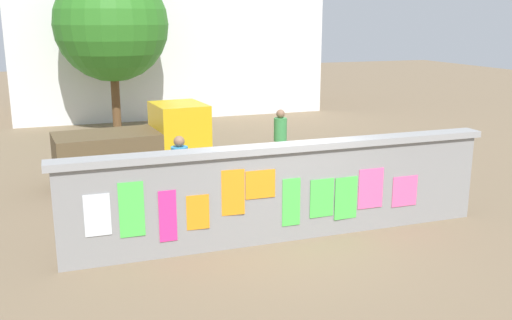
{
  "coord_description": "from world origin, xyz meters",
  "views": [
    {
      "loc": [
        -3.73,
        -8.99,
        3.89
      ],
      "look_at": [
        0.19,
        2.12,
        0.96
      ],
      "focal_mm": 40.04,
      "sensor_mm": 36.0,
      "label": 1
    }
  ],
  "objects_px": {
    "person_walking": "(180,167)",
    "tree_roadside": "(111,25)",
    "motorcycle": "(302,189)",
    "bicycle_near": "(334,163)",
    "auto_rickshaw_truck": "(140,145)",
    "person_bystander": "(280,134)"
  },
  "relations": [
    {
      "from": "person_walking",
      "to": "tree_roadside",
      "type": "bearing_deg",
      "value": 91.52
    },
    {
      "from": "motorcycle",
      "to": "bicycle_near",
      "type": "distance_m",
      "value": 2.71
    },
    {
      "from": "auto_rickshaw_truck",
      "to": "motorcycle",
      "type": "distance_m",
      "value": 4.41
    },
    {
      "from": "bicycle_near",
      "to": "person_walking",
      "type": "relative_size",
      "value": 1.05
    },
    {
      "from": "person_bystander",
      "to": "bicycle_near",
      "type": "bearing_deg",
      "value": -45.27
    },
    {
      "from": "bicycle_near",
      "to": "person_bystander",
      "type": "relative_size",
      "value": 1.05
    },
    {
      "from": "person_bystander",
      "to": "tree_roadside",
      "type": "bearing_deg",
      "value": 115.83
    },
    {
      "from": "auto_rickshaw_truck",
      "to": "tree_roadside",
      "type": "bearing_deg",
      "value": 88.81
    },
    {
      "from": "motorcycle",
      "to": "person_bystander",
      "type": "distance_m",
      "value": 3.22
    },
    {
      "from": "person_walking",
      "to": "tree_roadside",
      "type": "xyz_separation_m",
      "value": [
        -0.25,
        9.53,
        2.69
      ]
    },
    {
      "from": "auto_rickshaw_truck",
      "to": "person_walking",
      "type": "height_order",
      "value": "auto_rickshaw_truck"
    },
    {
      "from": "auto_rickshaw_truck",
      "to": "tree_roadside",
      "type": "height_order",
      "value": "tree_roadside"
    },
    {
      "from": "person_walking",
      "to": "motorcycle",
      "type": "bearing_deg",
      "value": -14.51
    },
    {
      "from": "auto_rickshaw_truck",
      "to": "person_bystander",
      "type": "distance_m",
      "value": 3.57
    },
    {
      "from": "bicycle_near",
      "to": "person_walking",
      "type": "xyz_separation_m",
      "value": [
        -4.2,
        -1.42,
        0.62
      ]
    },
    {
      "from": "motorcycle",
      "to": "person_walking",
      "type": "bearing_deg",
      "value": 165.49
    },
    {
      "from": "auto_rickshaw_truck",
      "to": "motorcycle",
      "type": "xyz_separation_m",
      "value": [
        2.82,
        -3.37,
        -0.44
      ]
    },
    {
      "from": "auto_rickshaw_truck",
      "to": "tree_roadside",
      "type": "relative_size",
      "value": 0.66
    },
    {
      "from": "bicycle_near",
      "to": "person_bystander",
      "type": "bearing_deg",
      "value": 134.73
    },
    {
      "from": "motorcycle",
      "to": "person_bystander",
      "type": "relative_size",
      "value": 1.17
    },
    {
      "from": "bicycle_near",
      "to": "tree_roadside",
      "type": "xyz_separation_m",
      "value": [
        -4.45,
        8.11,
        3.31
      ]
    },
    {
      "from": "auto_rickshaw_truck",
      "to": "tree_roadside",
      "type": "xyz_separation_m",
      "value": [
        0.14,
        6.79,
        2.78
      ]
    }
  ]
}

